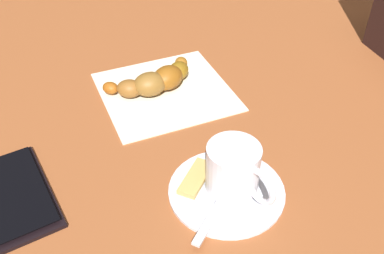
{
  "coord_description": "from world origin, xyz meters",
  "views": [
    {
      "loc": [
        0.38,
        -0.2,
        0.38
      ],
      "look_at": [
        -0.0,
        0.0,
        0.01
      ],
      "focal_mm": 41.05,
      "sensor_mm": 36.0,
      "label": 1
    }
  ],
  "objects_px": {
    "teaspoon": "(230,185)",
    "croissant": "(157,80)",
    "saucer": "(227,190)",
    "napkin": "(166,91)",
    "sugar_packet": "(196,178)",
    "espresso_cup": "(237,167)",
    "cell_phone": "(14,191)"
  },
  "relations": [
    {
      "from": "saucer",
      "to": "napkin",
      "type": "relative_size",
      "value": 0.72
    },
    {
      "from": "espresso_cup",
      "to": "sugar_packet",
      "type": "distance_m",
      "value": 0.05
    },
    {
      "from": "sugar_packet",
      "to": "espresso_cup",
      "type": "bearing_deg",
      "value": 102.95
    },
    {
      "from": "teaspoon",
      "to": "croissant",
      "type": "relative_size",
      "value": 0.76
    },
    {
      "from": "saucer",
      "to": "teaspoon",
      "type": "xyz_separation_m",
      "value": [
        0.0,
        0.0,
        0.01
      ]
    },
    {
      "from": "cell_phone",
      "to": "saucer",
      "type": "bearing_deg",
      "value": 63.03
    },
    {
      "from": "saucer",
      "to": "teaspoon",
      "type": "bearing_deg",
      "value": 62.5
    },
    {
      "from": "croissant",
      "to": "cell_phone",
      "type": "relative_size",
      "value": 1.04
    },
    {
      "from": "saucer",
      "to": "teaspoon",
      "type": "height_order",
      "value": "teaspoon"
    },
    {
      "from": "napkin",
      "to": "cell_phone",
      "type": "height_order",
      "value": "cell_phone"
    },
    {
      "from": "teaspoon",
      "to": "croissant",
      "type": "bearing_deg",
      "value": 177.42
    },
    {
      "from": "teaspoon",
      "to": "espresso_cup",
      "type": "bearing_deg",
      "value": 85.83
    },
    {
      "from": "sugar_packet",
      "to": "napkin",
      "type": "distance_m",
      "value": 0.19
    },
    {
      "from": "espresso_cup",
      "to": "croissant",
      "type": "relative_size",
      "value": 0.59
    },
    {
      "from": "saucer",
      "to": "croissant",
      "type": "relative_size",
      "value": 0.88
    },
    {
      "from": "napkin",
      "to": "croissant",
      "type": "height_order",
      "value": "croissant"
    },
    {
      "from": "sugar_packet",
      "to": "croissant",
      "type": "distance_m",
      "value": 0.2
    },
    {
      "from": "teaspoon",
      "to": "napkin",
      "type": "relative_size",
      "value": 0.63
    },
    {
      "from": "sugar_packet",
      "to": "saucer",
      "type": "bearing_deg",
      "value": 95.17
    },
    {
      "from": "saucer",
      "to": "teaspoon",
      "type": "relative_size",
      "value": 1.15
    },
    {
      "from": "teaspoon",
      "to": "cell_phone",
      "type": "bearing_deg",
      "value": -116.97
    },
    {
      "from": "sugar_packet",
      "to": "teaspoon",
      "type": "bearing_deg",
      "value": 96.7
    },
    {
      "from": "saucer",
      "to": "napkin",
      "type": "distance_m",
      "value": 0.21
    },
    {
      "from": "sugar_packet",
      "to": "cell_phone",
      "type": "xyz_separation_m",
      "value": [
        -0.08,
        -0.19,
        -0.01
      ]
    },
    {
      "from": "saucer",
      "to": "croissant",
      "type": "xyz_separation_m",
      "value": [
        -0.22,
        0.01,
        0.02
      ]
    },
    {
      "from": "saucer",
      "to": "napkin",
      "type": "xyz_separation_m",
      "value": [
        -0.21,
        0.02,
        -0.0
      ]
    },
    {
      "from": "saucer",
      "to": "sugar_packet",
      "type": "distance_m",
      "value": 0.04
    },
    {
      "from": "napkin",
      "to": "croissant",
      "type": "bearing_deg",
      "value": -134.41
    },
    {
      "from": "saucer",
      "to": "sugar_packet",
      "type": "height_order",
      "value": "sugar_packet"
    },
    {
      "from": "croissant",
      "to": "sugar_packet",
      "type": "bearing_deg",
      "value": -11.14
    },
    {
      "from": "croissant",
      "to": "napkin",
      "type": "bearing_deg",
      "value": 45.59
    },
    {
      "from": "saucer",
      "to": "espresso_cup",
      "type": "xyz_separation_m",
      "value": [
        0.0,
        0.01,
        0.03
      ]
    }
  ]
}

